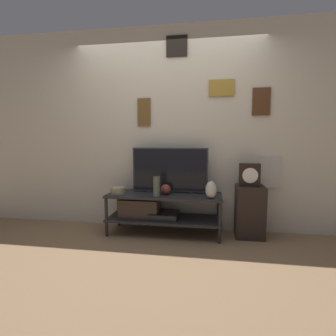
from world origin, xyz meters
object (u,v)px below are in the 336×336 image
Objects in this scene: vase_round_glass at (166,189)px; mantel_clock at (250,175)px; vase_wide_bowl at (118,190)px; vase_urn_stoneware at (211,190)px; television at (170,170)px; vase_tall_ceramic at (156,187)px.

vase_round_glass is 0.46× the size of mantel_clock.
mantel_clock is at bearing 3.90° from vase_wide_bowl.
vase_urn_stoneware is at bearing -4.41° from vase_wide_bowl.
vase_round_glass is at bearing 3.38° from vase_wide_bowl.
vase_wide_bowl is 1.20m from vase_urn_stoneware.
vase_urn_stoneware is (0.53, -0.26, -0.20)m from television.
mantel_clock is at bearing 11.34° from vase_tall_ceramic.
vase_round_glass is 1.05m from mantel_clock.
vase_tall_ceramic is (0.54, -0.11, 0.08)m from vase_wide_bowl.
television is 1.00m from mantel_clock.
television is 0.27m from vase_round_glass.
television is 4.02× the size of vase_tall_ceramic.
vase_urn_stoneware reaches higher than vase_wide_bowl.
mantel_clock reaches higher than vase_tall_ceramic.
vase_round_glass is 0.63× the size of vase_urn_stoneware.
vase_wide_bowl is 0.63m from vase_round_glass.
vase_tall_ceramic is at bearing -168.66° from mantel_clock.
mantel_clock is (1.66, 0.11, 0.22)m from vase_wide_bowl.
vase_tall_ceramic is 1.20× the size of vase_urn_stoneware.
mantel_clock is at bearing 23.76° from vase_urn_stoneware.
vase_urn_stoneware reaches higher than vase_round_glass.
vase_urn_stoneware is at bearing 1.75° from vase_tall_ceramic.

